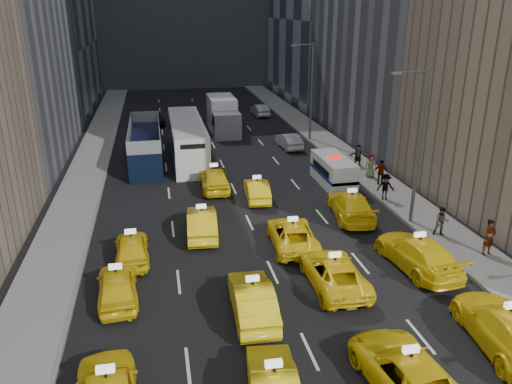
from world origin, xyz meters
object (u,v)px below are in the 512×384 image
city_bus (187,140)px  pedestrian_0 (489,237)px  double_decker (146,144)px  nypd_van (333,171)px  box_truck (223,115)px

city_bus → pedestrian_0: 25.00m
double_decker → pedestrian_0: (17.07, -20.23, -0.44)m
city_bus → nypd_van: bearing=-38.2°
nypd_van → city_bus: size_ratio=0.40×
nypd_van → box_truck: box_truck is taller
nypd_van → box_truck: bearing=107.1°
pedestrian_0 → city_bus: bearing=112.9°
nypd_van → pedestrian_0: bearing=-72.6°
pedestrian_0 → double_decker: bearing=119.9°
nypd_van → double_decker: bearing=147.9°
box_truck → double_decker: bearing=-129.6°
nypd_van → pedestrian_0: nypd_van is taller
box_truck → pedestrian_0: 31.02m
nypd_van → pedestrian_0: (3.92, -12.13, 0.14)m
double_decker → city_bus: 3.49m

